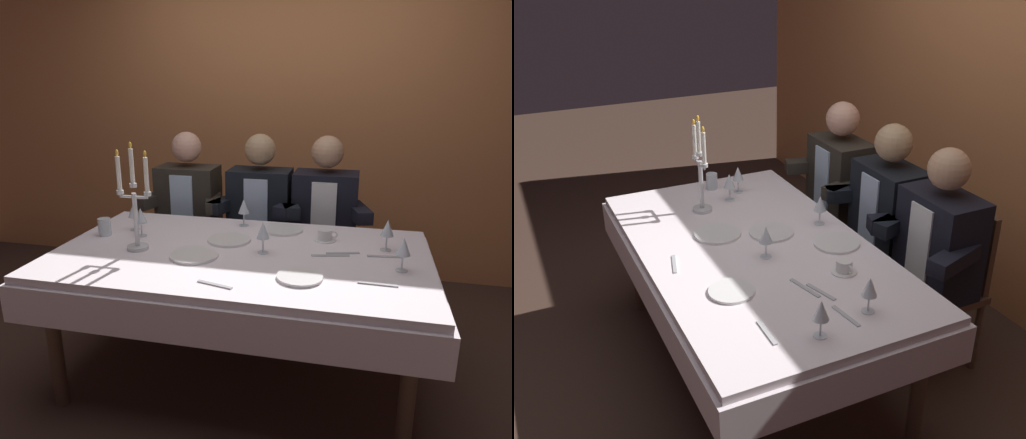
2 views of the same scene
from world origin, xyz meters
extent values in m
plane|color=#3E2A22|center=(0.00, 0.00, 0.00)|extent=(12.00, 12.00, 0.00)
cube|color=#CD7D49|center=(0.00, 1.66, 1.35)|extent=(6.00, 0.12, 2.70)
cube|color=white|center=(0.00, 0.00, 0.72)|extent=(1.90, 1.10, 0.04)
cube|color=white|center=(0.00, 0.00, 0.61)|extent=(1.94, 1.14, 0.18)
cylinder|color=brown|center=(-0.83, -0.43, 0.35)|extent=(0.07, 0.07, 0.70)
cylinder|color=brown|center=(0.83, -0.43, 0.35)|extent=(0.07, 0.07, 0.70)
cylinder|color=brown|center=(-0.83, 0.43, 0.35)|extent=(0.07, 0.07, 0.70)
cylinder|color=brown|center=(0.83, 0.43, 0.35)|extent=(0.07, 0.07, 0.70)
cylinder|color=silver|center=(-0.53, -0.09, 0.75)|extent=(0.11, 0.11, 0.02)
cylinder|color=silver|center=(-0.53, -0.09, 0.90)|extent=(0.02, 0.02, 0.28)
cylinder|color=silver|center=(-0.53, -0.09, 1.08)|extent=(0.04, 0.04, 0.02)
cylinder|color=white|center=(-0.53, -0.09, 1.18)|extent=(0.02, 0.02, 0.17)
ellipsoid|color=yellow|center=(-0.53, -0.09, 1.28)|extent=(0.02, 0.02, 0.03)
cylinder|color=silver|center=(-0.49, -0.09, 1.02)|extent=(0.07, 0.01, 0.01)
cylinder|color=silver|center=(-0.45, -0.09, 1.04)|extent=(0.04, 0.04, 0.02)
cylinder|color=white|center=(-0.45, -0.09, 1.14)|extent=(0.02, 0.02, 0.17)
ellipsoid|color=yellow|center=(-0.45, -0.09, 1.24)|extent=(0.02, 0.02, 0.03)
cylinder|color=silver|center=(-0.56, -0.09, 1.02)|extent=(0.07, 0.01, 0.01)
cylinder|color=silver|center=(-0.60, -0.09, 1.04)|extent=(0.04, 0.04, 0.02)
cylinder|color=white|center=(-0.60, -0.09, 1.14)|extent=(0.02, 0.02, 0.17)
ellipsoid|color=yellow|center=(-0.60, -0.09, 1.24)|extent=(0.02, 0.02, 0.03)
cylinder|color=white|center=(-0.10, 0.14, 0.75)|extent=(0.23, 0.23, 0.01)
cylinder|color=white|center=(0.35, -0.27, 0.75)|extent=(0.21, 0.21, 0.01)
cylinder|color=white|center=(0.15, 0.39, 0.75)|extent=(0.23, 0.23, 0.01)
cylinder|color=white|center=(-0.21, -0.12, 0.75)|extent=(0.25, 0.25, 0.01)
cylinder|color=silver|center=(0.12, 0.01, 0.74)|extent=(0.06, 0.06, 0.00)
cylinder|color=silver|center=(0.12, 0.01, 0.78)|extent=(0.01, 0.01, 0.07)
cone|color=silver|center=(0.12, 0.01, 0.86)|extent=(0.07, 0.07, 0.08)
cylinder|color=maroon|center=(0.12, 0.01, 0.84)|extent=(0.04, 0.04, 0.03)
cylinder|color=silver|center=(-0.09, 0.43, 0.74)|extent=(0.06, 0.06, 0.00)
cylinder|color=silver|center=(-0.09, 0.43, 0.78)|extent=(0.01, 0.01, 0.07)
cone|color=silver|center=(-0.09, 0.43, 0.86)|extent=(0.07, 0.07, 0.08)
cylinder|color=maroon|center=(-0.09, 0.43, 0.84)|extent=(0.04, 0.04, 0.03)
cylinder|color=silver|center=(-0.69, 0.20, 0.74)|extent=(0.06, 0.06, 0.00)
cylinder|color=silver|center=(-0.69, 0.20, 0.78)|extent=(0.01, 0.01, 0.07)
cone|color=silver|center=(-0.69, 0.20, 0.86)|extent=(0.07, 0.07, 0.08)
cylinder|color=#E0D172|center=(-0.69, 0.20, 0.84)|extent=(0.04, 0.04, 0.03)
cylinder|color=silver|center=(-0.60, 0.11, 0.74)|extent=(0.06, 0.06, 0.00)
cylinder|color=silver|center=(-0.60, 0.11, 0.78)|extent=(0.01, 0.01, 0.07)
cone|color=silver|center=(-0.60, 0.11, 0.86)|extent=(0.07, 0.07, 0.08)
cylinder|color=#E0D172|center=(-0.60, 0.11, 0.84)|extent=(0.04, 0.04, 0.03)
cylinder|color=silver|center=(0.73, 0.19, 0.74)|extent=(0.06, 0.06, 0.00)
cylinder|color=silver|center=(0.73, 0.19, 0.78)|extent=(0.01, 0.01, 0.07)
cone|color=silver|center=(0.73, 0.19, 0.86)|extent=(0.07, 0.07, 0.08)
cylinder|color=#E0D172|center=(0.73, 0.19, 0.84)|extent=(0.04, 0.04, 0.03)
cylinder|color=silver|center=(0.79, -0.07, 0.74)|extent=(0.06, 0.06, 0.00)
cylinder|color=silver|center=(0.79, -0.07, 0.78)|extent=(0.01, 0.01, 0.07)
cone|color=silver|center=(0.79, -0.07, 0.86)|extent=(0.07, 0.07, 0.08)
cylinder|color=silver|center=(-0.81, 0.08, 0.79)|extent=(0.07, 0.07, 0.10)
cylinder|color=white|center=(0.41, 0.27, 0.74)|extent=(0.12, 0.12, 0.01)
cylinder|color=white|center=(0.41, 0.27, 0.77)|extent=(0.08, 0.08, 0.05)
torus|color=white|center=(0.46, 0.27, 0.78)|extent=(0.04, 0.01, 0.04)
cube|color=#B7B7BC|center=(0.68, -0.26, 0.74)|extent=(0.17, 0.02, 0.01)
cube|color=#B7B7BC|center=(0.00, -0.42, 0.74)|extent=(0.17, 0.06, 0.01)
cube|color=#B7B7BC|center=(0.72, 0.09, 0.74)|extent=(0.17, 0.04, 0.01)
cube|color=#B7B7BC|center=(0.46, 0.04, 0.74)|extent=(0.19, 0.06, 0.01)
cube|color=#B7B7BC|center=(0.52, 0.09, 0.74)|extent=(0.17, 0.06, 0.01)
cylinder|color=brown|center=(-0.80, 0.70, 0.21)|extent=(0.04, 0.04, 0.42)
cylinder|color=brown|center=(-0.44, 0.70, 0.21)|extent=(0.04, 0.04, 0.42)
cylinder|color=brown|center=(-0.80, 1.06, 0.21)|extent=(0.04, 0.04, 0.42)
cylinder|color=brown|center=(-0.44, 1.06, 0.21)|extent=(0.04, 0.04, 0.42)
cube|color=brown|center=(-0.62, 0.88, 0.44)|extent=(0.42, 0.42, 0.04)
cube|color=brown|center=(-0.62, 1.07, 0.68)|extent=(0.38, 0.04, 0.44)
cube|color=#2C2721|center=(-0.62, 0.88, 0.73)|extent=(0.42, 0.26, 0.54)
cube|color=silver|center=(-0.62, 0.75, 0.76)|extent=(0.16, 0.01, 0.40)
sphere|color=#DAA186|center=(-0.62, 0.88, 1.14)|extent=(0.21, 0.21, 0.21)
cube|color=#2C2721|center=(-0.84, 0.78, 0.77)|extent=(0.19, 0.34, 0.08)
cube|color=#2C2721|center=(-0.40, 0.78, 0.77)|extent=(0.19, 0.34, 0.08)
cylinder|color=brown|center=(-0.27, 0.70, 0.21)|extent=(0.04, 0.04, 0.42)
cylinder|color=brown|center=(0.09, 0.70, 0.21)|extent=(0.04, 0.04, 0.42)
cylinder|color=brown|center=(-0.27, 1.06, 0.21)|extent=(0.04, 0.04, 0.42)
cylinder|color=brown|center=(0.09, 1.06, 0.21)|extent=(0.04, 0.04, 0.42)
cube|color=brown|center=(-0.09, 0.88, 0.44)|extent=(0.42, 0.42, 0.04)
cube|color=brown|center=(-0.09, 1.07, 0.68)|extent=(0.38, 0.04, 0.44)
cube|color=black|center=(-0.09, 0.88, 0.73)|extent=(0.42, 0.26, 0.54)
cube|color=#B0C6E2|center=(-0.09, 0.75, 0.76)|extent=(0.16, 0.01, 0.40)
sphere|color=tan|center=(-0.09, 0.88, 1.14)|extent=(0.21, 0.21, 0.21)
cube|color=black|center=(-0.31, 0.78, 0.77)|extent=(0.19, 0.34, 0.08)
cube|color=black|center=(0.13, 0.78, 0.77)|extent=(0.19, 0.34, 0.08)
cylinder|color=brown|center=(0.18, 0.70, 0.21)|extent=(0.04, 0.04, 0.42)
cylinder|color=brown|center=(0.54, 0.70, 0.21)|extent=(0.04, 0.04, 0.42)
cylinder|color=brown|center=(0.18, 1.06, 0.21)|extent=(0.04, 0.04, 0.42)
cylinder|color=brown|center=(0.54, 1.06, 0.21)|extent=(0.04, 0.04, 0.42)
cube|color=brown|center=(0.36, 0.88, 0.44)|extent=(0.42, 0.42, 0.04)
cube|color=brown|center=(0.36, 1.07, 0.68)|extent=(0.38, 0.04, 0.44)
cube|color=black|center=(0.36, 0.88, 0.73)|extent=(0.42, 0.26, 0.54)
cube|color=white|center=(0.36, 0.75, 0.76)|extent=(0.16, 0.01, 0.40)
sphere|color=tan|center=(0.36, 0.88, 1.14)|extent=(0.21, 0.21, 0.21)
cube|color=black|center=(0.14, 0.78, 0.77)|extent=(0.19, 0.34, 0.08)
cube|color=black|center=(0.58, 0.78, 0.77)|extent=(0.19, 0.34, 0.08)
camera|label=1|loc=(0.59, -2.17, 1.59)|focal=32.81mm
camera|label=2|loc=(2.45, -1.09, 2.17)|focal=42.29mm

